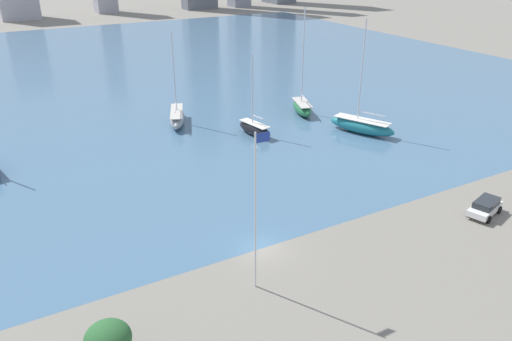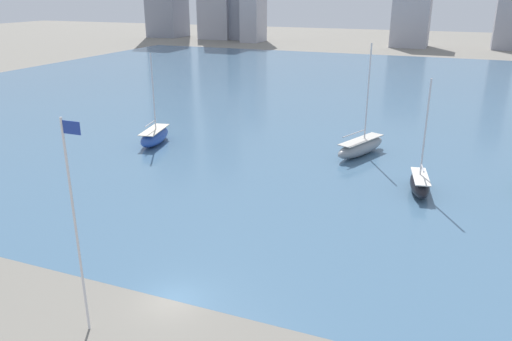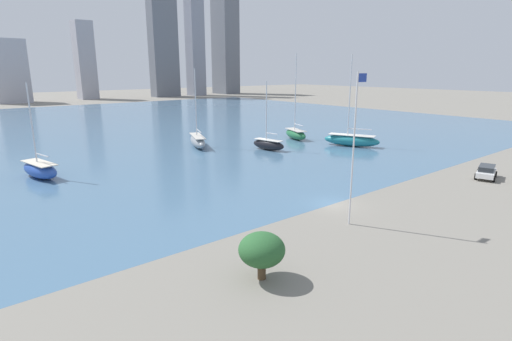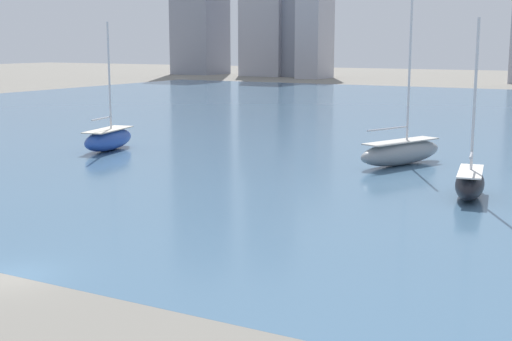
# 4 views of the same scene
# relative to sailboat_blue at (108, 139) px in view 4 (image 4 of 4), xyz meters

# --- Properties ---
(ground_plane) EXTENTS (500.00, 500.00, 0.00)m
(ground_plane) POSITION_rel_sailboat_blue_xyz_m (20.59, -30.07, -1.07)
(ground_plane) COLOR gray
(harbor_water) EXTENTS (180.00, 140.00, 0.00)m
(harbor_water) POSITION_rel_sailboat_blue_xyz_m (20.59, 39.93, -1.07)
(harbor_water) COLOR #476B89
(harbor_water) RESTS_ON ground_plane
(sailboat_blue) EXTENTS (3.96, 7.84, 11.73)m
(sailboat_blue) POSITION_rel_sailboat_blue_xyz_m (0.00, 0.00, 0.00)
(sailboat_blue) COLOR #284CA8
(sailboat_blue) RESTS_ON harbor_water
(sailboat_gray) EXTENTS (5.46, 9.42, 13.47)m
(sailboat_gray) POSITION_rel_sailboat_blue_xyz_m (26.23, 5.39, 0.03)
(sailboat_gray) COLOR gray
(sailboat_gray) RESTS_ON harbor_water
(sailboat_black) EXTENTS (2.91, 6.63, 11.41)m
(sailboat_black) POSITION_rel_sailboat_blue_xyz_m (34.03, -4.62, -0.06)
(sailboat_black) COLOR black
(sailboat_black) RESTS_ON harbor_water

